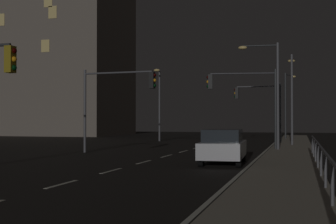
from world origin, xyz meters
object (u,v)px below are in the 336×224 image
car (223,146)px  street_lamp_far_end (271,84)px  traffic_light_near_right (116,93)px  street_lamp_across_street (159,97)px  street_lamp_mid_block (287,99)px  building_distant (32,23)px  traffic_light_far_center (244,92)px  street_lamp_median (292,90)px  traffic_light_mid_left (259,101)px

car → street_lamp_far_end: bearing=80.5°
traffic_light_near_right → street_lamp_across_street: 16.07m
street_lamp_far_end → street_lamp_mid_block: size_ratio=1.02×
building_distant → traffic_light_far_center: bearing=-39.9°
street_lamp_far_end → street_lamp_across_street: size_ratio=1.00×
traffic_light_far_center → street_lamp_across_street: size_ratio=0.76×
street_lamp_mid_block → traffic_light_far_center: bearing=-97.0°
traffic_light_far_center → car: bearing=-89.2°
street_lamp_median → street_lamp_across_street: size_ratio=1.01×
traffic_light_mid_left → street_lamp_across_street: bearing=166.0°
street_lamp_median → street_lamp_across_street: 13.24m
street_lamp_median → building_distant: 42.28m
street_lamp_far_end → building_distant: 44.97m
traffic_light_far_center → street_lamp_across_street: street_lamp_across_street is taller
building_distant → car: bearing=-48.6°
traffic_light_mid_left → building_distant: 38.82m
street_lamp_median → street_lamp_mid_block: bearing=93.1°
traffic_light_mid_left → traffic_light_near_right: 15.45m
traffic_light_mid_left → traffic_light_far_center: size_ratio=0.95×
car → building_distant: bearing=131.4°
traffic_light_far_center → building_distant: bearing=140.1°
traffic_light_mid_left → street_lamp_across_street: size_ratio=0.73×
street_lamp_across_street → street_lamp_mid_block: bearing=30.6°
building_distant → traffic_light_near_right: bearing=-51.4°
street_lamp_median → street_lamp_far_end: (-1.20, -6.59, -0.01)m
traffic_light_near_right → traffic_light_mid_left: bearing=61.6°
street_lamp_mid_block → building_distant: bearing=165.9°
car → street_lamp_mid_block: street_lamp_mid_block is taller
traffic_light_far_center → street_lamp_mid_block: bearing=83.0°
street_lamp_mid_block → building_distant: size_ratio=0.21×
traffic_light_mid_left → street_lamp_across_street: 9.73m
street_lamp_far_end → building_distant: building_distant is taller
car → traffic_light_far_center: 10.23m
car → building_distant: (-32.34, 36.69, 14.62)m
traffic_light_far_center → building_distant: (-32.21, 26.90, 11.64)m
traffic_light_near_right → street_lamp_across_street: (-2.07, 15.93, 0.48)m
street_lamp_far_end → street_lamp_mid_block: street_lamp_far_end is taller
traffic_light_near_right → building_distant: size_ratio=0.16×
street_lamp_far_end → street_lamp_across_street: bearing=132.6°
car → street_lamp_far_end: size_ratio=0.67×
street_lamp_across_street → building_distant: (-22.98, 15.46, 11.33)m
car → street_lamp_median: 16.53m
street_lamp_across_street → street_lamp_mid_block: street_lamp_across_street is taller
street_lamp_median → street_lamp_mid_block: 12.11m
traffic_light_far_center → street_lamp_across_street: 14.71m
traffic_light_near_right → car: bearing=-36.0°
traffic_light_far_center → traffic_light_near_right: size_ratio=1.01×
traffic_light_near_right → street_lamp_median: size_ratio=0.75×
street_lamp_median → traffic_light_mid_left: bearing=132.4°
traffic_light_near_right → building_distant: (-25.05, 31.39, 11.81)m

